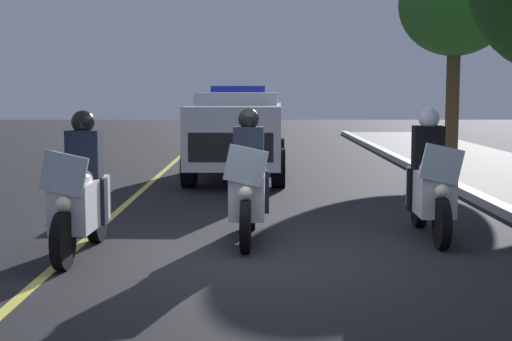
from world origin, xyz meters
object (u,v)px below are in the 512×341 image
object	(u,v)px
police_motorcycle_trailing	(430,185)
tree_behind_suv	(455,6)
police_motorcycle_lead_right	(248,187)
police_motorcycle_lead_left	(81,197)
police_suv	(238,130)

from	to	relation	value
police_motorcycle_trailing	tree_behind_suv	xyz separation A→B (m)	(-11.19, 3.24, 3.61)
police_motorcycle_lead_right	tree_behind_suv	xyz separation A→B (m)	(-11.37, 5.66, 3.61)
police_motorcycle_lead_right	tree_behind_suv	world-z (taller)	tree_behind_suv
police_motorcycle_trailing	police_motorcycle_lead_right	bearing A→B (deg)	-85.56
police_motorcycle_lead_left	police_motorcycle_lead_right	distance (m)	2.16
police_motorcycle_lead_left	police_motorcycle_lead_right	xyz separation A→B (m)	(-0.86, 1.98, 0.00)
police_motorcycle_lead_right	police_suv	bearing A→B (deg)	-177.45
police_motorcycle_lead_right	tree_behind_suv	size ratio (longest dim) A/B	0.38
police_motorcycle_lead_left	police_motorcycle_trailing	distance (m)	4.53
police_motorcycle_lead_left	police_suv	size ratio (longest dim) A/B	0.43
police_motorcycle_lead_left	police_motorcycle_lead_right	bearing A→B (deg)	113.52
police_motorcycle_trailing	police_suv	size ratio (longest dim) A/B	0.43
police_suv	tree_behind_suv	size ratio (longest dim) A/B	0.87
tree_behind_suv	police_motorcycle_lead_left	bearing A→B (deg)	-32.00
police_motorcycle_trailing	police_suv	world-z (taller)	police_suv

